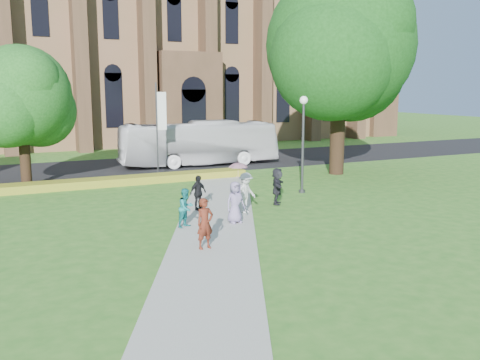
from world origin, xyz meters
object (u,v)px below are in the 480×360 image
streetlamp (303,132)px  large_tree (340,45)px  pedestrian_0 (205,224)px  tour_coach (199,143)px

streetlamp → large_tree: size_ratio=0.40×
streetlamp → large_tree: 8.73m
streetlamp → pedestrian_0: streetlamp is taller
streetlamp → pedestrian_0: 11.67m
streetlamp → tour_coach: 12.30m
tour_coach → large_tree: bearing=-134.5°
large_tree → pedestrian_0: size_ratio=7.26×
large_tree → tour_coach: large_tree is taller
large_tree → tour_coach: bearing=131.8°
large_tree → streetlamp: bearing=-140.7°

